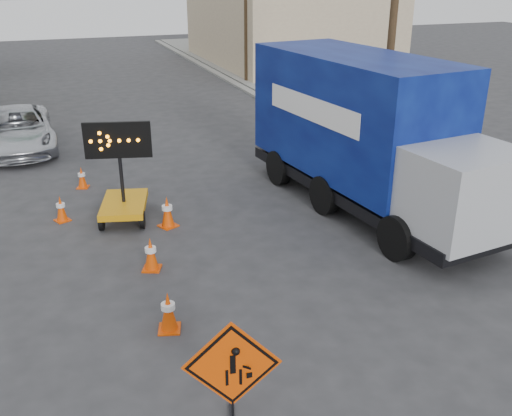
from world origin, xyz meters
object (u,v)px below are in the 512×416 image
construction_sign (232,375)px  box_truck (366,142)px  pickup_truck (17,130)px  arrow_board (124,198)px

construction_sign → box_truck: bearing=62.5°
construction_sign → pickup_truck: size_ratio=0.34×
pickup_truck → arrow_board: bearing=-73.3°
arrow_board → box_truck: (6.20, -1.37, 1.21)m
arrow_board → box_truck: box_truck is taller
arrow_board → pickup_truck: arrow_board is taller
construction_sign → box_truck: (5.91, 6.55, 0.86)m
box_truck → construction_sign: bearing=-138.3°
arrow_board → pickup_truck: size_ratio=0.49×
box_truck → pickup_truck: bearing=128.3°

